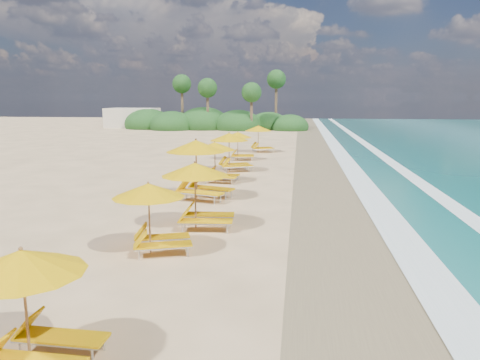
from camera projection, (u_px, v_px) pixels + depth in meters
ground at (240, 210)px, 18.09m from camera, size 160.00×160.00×0.00m
wet_sand at (344, 213)px, 17.59m from camera, size 4.00×160.00×0.01m
surf_foam at (417, 215)px, 17.24m from camera, size 4.00×160.00×0.01m
station_2 at (34, 301)px, 7.39m from camera, size 2.24×2.08×2.05m
station_3 at (155, 213)px, 12.98m from camera, size 2.63×2.57×2.06m
station_4 at (200, 191)px, 15.42m from camera, size 2.58×2.42×2.29m
station_5 at (200, 165)px, 19.81m from camera, size 3.34×3.26×2.64m
station_6 at (218, 159)px, 23.87m from camera, size 2.44×2.29×2.15m
station_7 at (232, 149)px, 27.44m from camera, size 3.05×3.01×2.35m
station_8 at (240, 144)px, 32.35m from camera, size 2.30×2.16×2.03m
station_9 at (260, 137)px, 36.98m from camera, size 2.78×2.71×2.19m
treeline at (210, 122)px, 63.58m from camera, size 25.80×8.80×9.74m
beach_building at (133, 118)px, 67.45m from camera, size 7.00×5.00×2.80m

